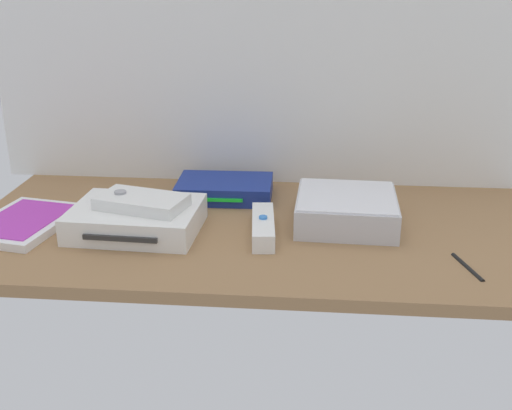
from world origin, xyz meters
The scene contains 9 objects.
ground_plane centered at (0.00, 0.00, -1.00)cm, with size 100.00×48.00×2.00cm, color #936D47.
back_wall centered at (0.00, 24.60, 32.00)cm, with size 110.00×1.20×64.00cm, color white.
game_console centered at (-19.92, -3.58, 2.20)cm, with size 21.71×17.24×4.40cm.
mini_computer centered at (15.39, 2.72, 2.64)cm, with size 17.61×17.61×5.30cm.
game_case centered at (-39.81, -3.50, 0.76)cm, with size 16.71×21.08×1.56cm.
network_router centered at (-7.30, 14.06, 1.70)cm, with size 18.24×12.66×3.40cm.
remote_wand centered at (1.49, -3.45, 1.51)cm, with size 4.92×15.06×3.40cm.
remote_classic_pad centered at (-18.71, -3.79, 5.41)cm, with size 15.94×11.33×2.40cm.
stylus_pen centered at (32.75, -12.66, 0.35)cm, with size 0.70×0.70×9.00cm, color black.
Camera 1 is at (8.82, -98.49, 42.22)cm, focal length 43.87 mm.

